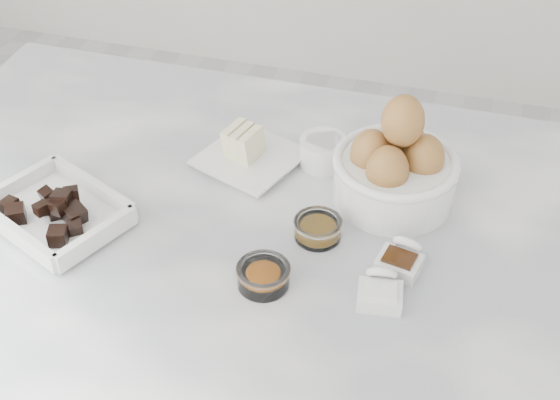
# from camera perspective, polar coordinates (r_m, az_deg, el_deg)

# --- Properties ---
(marble_slab) EXTENTS (1.20, 0.80, 0.04)m
(marble_slab) POSITION_cam_1_polar(r_m,az_deg,el_deg) (1.11, -1.43, -3.16)
(marble_slab) COLOR silver
(marble_slab) RESTS_ON cabinet
(chocolate_dish) EXTENTS (0.23, 0.21, 0.05)m
(chocolate_dish) POSITION_cam_1_polar(r_m,az_deg,el_deg) (1.14, -16.09, -0.66)
(chocolate_dish) COLOR white
(chocolate_dish) RESTS_ON marble_slab
(butter_plate) EXTENTS (0.18, 0.18, 0.06)m
(butter_plate) POSITION_cam_1_polar(r_m,az_deg,el_deg) (1.21, -2.28, 3.43)
(butter_plate) COLOR white
(butter_plate) RESTS_ON marble_slab
(sugar_ramekin) EXTENTS (0.07, 0.07, 0.04)m
(sugar_ramekin) POSITION_cam_1_polar(r_m,az_deg,el_deg) (1.20, 3.19, 3.63)
(sugar_ramekin) COLOR white
(sugar_ramekin) RESTS_ON marble_slab
(egg_bowl) EXTENTS (0.18, 0.18, 0.17)m
(egg_bowl) POSITION_cam_1_polar(r_m,az_deg,el_deg) (1.13, 8.46, 2.40)
(egg_bowl) COLOR white
(egg_bowl) RESTS_ON marble_slab
(honey_bowl) EXTENTS (0.07, 0.07, 0.03)m
(honey_bowl) POSITION_cam_1_polar(r_m,az_deg,el_deg) (1.08, 2.78, -2.08)
(honey_bowl) COLOR white
(honey_bowl) RESTS_ON marble_slab
(zest_bowl) EXTENTS (0.07, 0.07, 0.03)m
(zest_bowl) POSITION_cam_1_polar(r_m,az_deg,el_deg) (1.01, -1.23, -5.50)
(zest_bowl) COLOR white
(zest_bowl) RESTS_ON marble_slab
(vanilla_spoon) EXTENTS (0.06, 0.08, 0.04)m
(vanilla_spoon) POSITION_cam_1_polar(r_m,az_deg,el_deg) (1.05, 8.84, -4.27)
(vanilla_spoon) COLOR white
(vanilla_spoon) RESTS_ON marble_slab
(salt_spoon) EXTENTS (0.06, 0.07, 0.04)m
(salt_spoon) POSITION_cam_1_polar(r_m,az_deg,el_deg) (1.00, 7.34, -6.56)
(salt_spoon) COLOR white
(salt_spoon) RESTS_ON marble_slab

